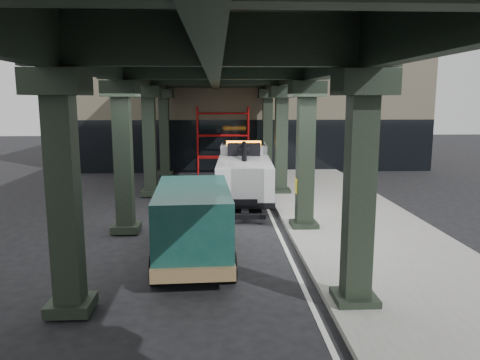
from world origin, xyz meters
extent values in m
plane|color=black|center=(0.00, 0.00, 0.00)|extent=(90.00, 90.00, 0.00)
cube|color=gray|center=(4.50, 2.00, 0.07)|extent=(5.00, 40.00, 0.15)
cube|color=silver|center=(1.70, 2.00, 0.01)|extent=(0.12, 38.00, 0.01)
cube|color=black|center=(2.60, -4.00, 2.50)|extent=(0.55, 0.55, 5.00)
cube|color=black|center=(2.60, -4.00, 4.75)|extent=(1.10, 1.10, 0.50)
cube|color=black|center=(2.60, -4.00, 0.18)|extent=(0.90, 0.90, 0.24)
cube|color=black|center=(2.60, 2.00, 2.50)|extent=(0.55, 0.55, 5.00)
cube|color=black|center=(2.60, 2.00, 4.75)|extent=(1.10, 1.10, 0.50)
cube|color=black|center=(2.60, 2.00, 0.18)|extent=(0.90, 0.90, 0.24)
cube|color=black|center=(2.60, 8.00, 2.50)|extent=(0.55, 0.55, 5.00)
cube|color=black|center=(2.60, 8.00, 4.75)|extent=(1.10, 1.10, 0.50)
cube|color=black|center=(2.60, 8.00, 0.18)|extent=(0.90, 0.90, 0.24)
cube|color=black|center=(2.60, 14.00, 2.50)|extent=(0.55, 0.55, 5.00)
cube|color=black|center=(2.60, 14.00, 4.75)|extent=(1.10, 1.10, 0.50)
cube|color=black|center=(2.60, 14.00, 0.18)|extent=(0.90, 0.90, 0.24)
cube|color=black|center=(-3.40, -4.00, 2.50)|extent=(0.55, 0.55, 5.00)
cube|color=black|center=(-3.40, -4.00, 4.75)|extent=(1.10, 1.10, 0.50)
cube|color=black|center=(-3.40, -4.00, 0.18)|extent=(0.90, 0.90, 0.24)
cube|color=black|center=(-3.40, 2.00, 2.50)|extent=(0.55, 0.55, 5.00)
cube|color=black|center=(-3.40, 2.00, 4.75)|extent=(1.10, 1.10, 0.50)
cube|color=black|center=(-3.40, 2.00, 0.18)|extent=(0.90, 0.90, 0.24)
cube|color=black|center=(-3.40, 8.00, 2.50)|extent=(0.55, 0.55, 5.00)
cube|color=black|center=(-3.40, 8.00, 4.75)|extent=(1.10, 1.10, 0.50)
cube|color=black|center=(-3.40, 8.00, 0.18)|extent=(0.90, 0.90, 0.24)
cube|color=black|center=(-3.40, 14.00, 2.50)|extent=(0.55, 0.55, 5.00)
cube|color=black|center=(-3.40, 14.00, 4.75)|extent=(1.10, 1.10, 0.50)
cube|color=black|center=(-3.40, 14.00, 0.18)|extent=(0.90, 0.90, 0.24)
cube|color=black|center=(2.60, 2.00, 5.55)|extent=(0.35, 32.00, 1.10)
cube|color=black|center=(-3.40, 2.00, 5.55)|extent=(0.35, 32.00, 1.10)
cube|color=black|center=(-0.40, 2.00, 5.55)|extent=(0.35, 32.00, 1.10)
cube|color=black|center=(-0.40, 2.00, 6.25)|extent=(7.40, 32.00, 0.30)
cube|color=#C6B793|center=(2.00, 20.00, 4.00)|extent=(22.00, 10.00, 8.00)
cylinder|color=red|center=(-1.50, 14.90, 2.00)|extent=(0.08, 0.08, 4.00)
cylinder|color=red|center=(-1.50, 14.10, 2.00)|extent=(0.08, 0.08, 4.00)
cylinder|color=red|center=(1.50, 14.90, 2.00)|extent=(0.08, 0.08, 4.00)
cylinder|color=red|center=(1.50, 14.10, 2.00)|extent=(0.08, 0.08, 4.00)
cylinder|color=red|center=(0.00, 14.90, 1.00)|extent=(3.00, 0.08, 0.08)
cylinder|color=red|center=(0.00, 14.90, 2.30)|extent=(3.00, 0.08, 0.08)
cylinder|color=red|center=(0.00, 14.90, 3.60)|extent=(3.00, 0.08, 0.08)
cube|color=black|center=(0.84, 7.00, 0.65)|extent=(1.25, 6.98, 0.23)
cube|color=silver|center=(0.95, 9.36, 1.43)|extent=(2.28, 2.32, 1.67)
cube|color=silver|center=(0.99, 10.33, 0.97)|extent=(2.20, 0.75, 0.83)
cube|color=black|center=(0.96, 9.59, 1.90)|extent=(2.09, 1.30, 0.79)
cube|color=silver|center=(0.79, 5.94, 1.25)|extent=(2.43, 4.73, 1.30)
cube|color=orange|center=(0.94, 9.17, 2.36)|extent=(1.68, 0.34, 0.15)
cube|color=black|center=(0.88, 7.79, 2.18)|extent=(1.51, 0.62, 0.56)
cylinder|color=black|center=(0.80, 6.12, 1.94)|extent=(0.37, 3.25, 1.24)
cube|color=black|center=(0.68, 3.58, 0.32)|extent=(0.34, 1.31, 0.17)
cube|color=black|center=(0.65, 2.93, 0.28)|extent=(1.49, 0.30, 0.17)
cylinder|color=black|center=(-0.06, 9.68, 0.51)|extent=(0.37, 1.03, 1.02)
cylinder|color=silver|center=(-0.06, 9.68, 0.51)|extent=(0.39, 0.58, 0.56)
cylinder|color=black|center=(1.98, 9.59, 0.51)|extent=(0.37, 1.03, 1.02)
cylinder|color=silver|center=(1.98, 9.59, 0.51)|extent=(0.39, 0.58, 0.56)
cylinder|color=black|center=(-0.20, 6.63, 0.51)|extent=(0.37, 1.03, 1.02)
cylinder|color=silver|center=(-0.20, 6.63, 0.51)|extent=(0.39, 0.58, 0.56)
cylinder|color=black|center=(1.84, 6.54, 0.51)|extent=(0.37, 1.03, 1.02)
cylinder|color=silver|center=(1.84, 6.54, 0.51)|extent=(0.39, 0.58, 0.56)
cylinder|color=black|center=(-0.25, 5.43, 0.51)|extent=(0.37, 1.03, 1.02)
cylinder|color=silver|center=(-0.25, 5.43, 0.51)|extent=(0.39, 0.58, 0.56)
cylinder|color=black|center=(1.78, 5.33, 0.51)|extent=(0.37, 1.03, 1.02)
cylinder|color=silver|center=(1.78, 5.33, 0.51)|extent=(0.39, 0.58, 0.56)
cube|color=#113F39|center=(-1.10, 1.35, 0.86)|extent=(1.91, 1.08, 0.82)
cube|color=#113F39|center=(-0.99, -1.15, 1.23)|extent=(2.09, 4.17, 1.77)
cube|color=olive|center=(-1.00, -0.78, 0.50)|extent=(2.18, 5.17, 0.32)
cube|color=black|center=(-1.09, 0.99, 1.59)|extent=(1.79, 0.47, 0.76)
cube|color=black|center=(-1.00, -0.88, 1.68)|extent=(2.08, 3.36, 0.50)
cube|color=silver|center=(-1.12, 1.83, 0.50)|extent=(1.82, 0.19, 0.27)
cylinder|color=black|center=(-2.01, 1.26, 0.38)|extent=(0.29, 0.77, 0.76)
cylinder|color=silver|center=(-2.01, 1.26, 0.38)|extent=(0.31, 0.43, 0.42)
cylinder|color=black|center=(-0.19, 1.35, 0.38)|extent=(0.29, 0.77, 0.76)
cylinder|color=silver|center=(-0.19, 1.35, 0.38)|extent=(0.31, 0.43, 0.42)
cylinder|color=black|center=(-1.83, -2.55, 0.38)|extent=(0.29, 0.77, 0.76)
cylinder|color=silver|center=(-1.83, -2.55, 0.38)|extent=(0.31, 0.43, 0.42)
cylinder|color=black|center=(-0.02, -2.47, 0.38)|extent=(0.29, 0.77, 0.76)
cylinder|color=silver|center=(-0.02, -2.47, 0.38)|extent=(0.31, 0.43, 0.42)
camera|label=1|loc=(-0.31, -13.33, 4.42)|focal=35.00mm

